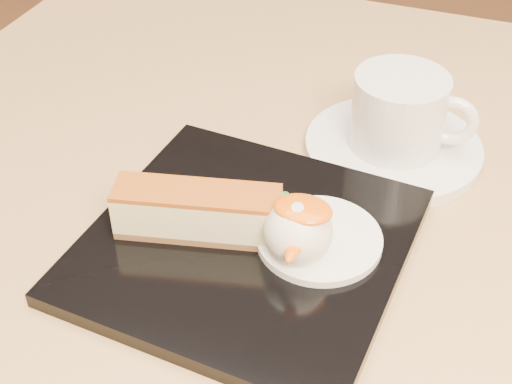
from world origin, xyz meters
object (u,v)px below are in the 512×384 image
at_px(dessert_plate, 246,245).
at_px(ice_cream_scoop, 298,232).
at_px(cheesecake, 198,212).
at_px(saucer, 393,147).
at_px(table, 287,346).
at_px(coffee_cup, 401,110).

xyz_separation_m(dessert_plate, ice_cream_scoop, (0.04, -0.00, 0.03)).
height_order(cheesecake, saucer, cheesecake).
height_order(table, ice_cream_scoop, ice_cream_scoop).
relative_size(cheesecake, ice_cream_scoop, 2.56).
xyz_separation_m(ice_cream_scoop, saucer, (0.03, 0.16, -0.03)).
distance_m(cheesecake, ice_cream_scoop, 0.08).
bearing_deg(table, dessert_plate, -113.86).
distance_m(cheesecake, coffee_cup, 0.20).
relative_size(cheesecake, saucer, 0.81).
relative_size(ice_cream_scoop, saucer, 0.32).
xyz_separation_m(table, ice_cream_scoop, (0.02, -0.05, 0.19)).
bearing_deg(dessert_plate, coffee_cup, 64.24).
distance_m(table, saucer, 0.20).
distance_m(dessert_plate, cheesecake, 0.04).
bearing_deg(dessert_plate, ice_cream_scoop, -7.13).
height_order(table, dessert_plate, dessert_plate).
relative_size(dessert_plate, ice_cream_scoop, 4.61).
bearing_deg(cheesecake, saucer, 42.72).
height_order(dessert_plate, cheesecake, cheesecake).
bearing_deg(cheesecake, ice_cream_scoop, -13.40).
height_order(ice_cream_scoop, coffee_cup, coffee_cup).
bearing_deg(table, ice_cream_scoop, -68.64).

